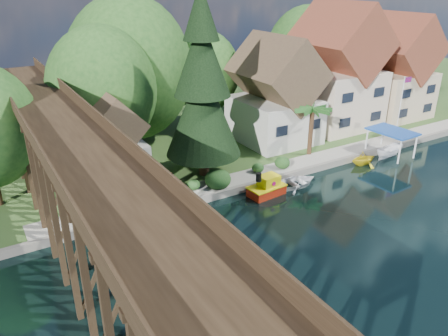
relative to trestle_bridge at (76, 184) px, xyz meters
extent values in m
plane|color=black|center=(16.00, -5.17, -5.35)|extent=(140.00, 140.00, 0.00)
cube|color=#304D1E|center=(16.00, 28.83, -5.10)|extent=(140.00, 52.00, 0.50)
cube|color=slate|center=(20.00, 2.83, -5.04)|extent=(60.00, 0.40, 0.62)
cube|color=gray|center=(22.00, 4.13, -4.82)|extent=(50.00, 2.60, 0.06)
cube|color=black|center=(0.00, -11.57, -1.35)|extent=(4.00, 0.36, 8.00)
cube|color=black|center=(0.00, -8.37, -1.35)|extent=(4.00, 0.36, 8.00)
cube|color=black|center=(0.00, -5.17, -1.35)|extent=(4.00, 0.36, 8.00)
cube|color=black|center=(0.00, -1.97, -1.35)|extent=(4.00, 0.36, 8.00)
cube|color=black|center=(0.00, 1.23, -1.35)|extent=(4.00, 0.36, 8.00)
cube|color=black|center=(0.00, 4.43, -1.35)|extent=(4.00, 0.36, 8.00)
cube|color=black|center=(0.00, 7.63, -1.35)|extent=(4.00, 0.36, 8.00)
cube|color=black|center=(0.00, 10.83, -1.35)|extent=(4.00, 0.36, 8.00)
cube|color=black|center=(0.00, 14.03, -1.35)|extent=(4.00, 0.36, 8.00)
cube|color=black|center=(0.00, 17.23, -1.35)|extent=(4.00, 0.36, 8.00)
cube|color=black|center=(0.00, 20.43, -1.35)|extent=(4.00, 0.36, 8.00)
cube|color=black|center=(-1.75, 0.83, 2.70)|extent=(0.35, 44.00, 0.35)
cube|color=black|center=(1.75, 0.83, 2.70)|extent=(0.35, 44.00, 0.35)
cube|color=black|center=(0.00, 0.83, 3.00)|extent=(4.00, 44.00, 0.30)
cube|color=black|center=(-2.00, 0.83, 3.55)|extent=(0.12, 44.00, 0.80)
cube|color=black|center=(2.00, 0.83, 3.55)|extent=(0.12, 44.00, 0.80)
cube|color=beige|center=(23.00, 10.83, -2.60)|extent=(7.50, 8.00, 4.50)
cube|color=#4D3729|center=(23.00, 10.83, 2.35)|extent=(7.64, 8.64, 7.64)
cube|color=black|center=(20.90, 6.79, -2.37)|extent=(1.35, 0.08, 1.00)
cube|color=black|center=(25.10, 6.79, -2.37)|extent=(1.35, 0.08, 1.00)
cube|color=beige|center=(32.00, 11.33, -1.60)|extent=(8.50, 8.50, 6.50)
cube|color=brown|center=(32.00, 11.33, 4.71)|extent=(8.65, 9.18, 8.65)
cube|color=black|center=(29.62, 7.04, -1.27)|extent=(1.53, 0.08, 1.00)
cube|color=black|center=(34.38, 7.04, -1.27)|extent=(1.53, 0.08, 1.00)
cube|color=#C6B18E|center=(41.00, 10.83, -2.10)|extent=(8.00, 8.00, 5.50)
cube|color=brown|center=(41.00, 10.83, 3.53)|extent=(8.15, 8.64, 8.15)
cube|color=black|center=(38.76, 6.79, -1.82)|extent=(1.44, 0.08, 1.00)
cube|color=black|center=(43.24, 6.79, -1.82)|extent=(1.44, 0.08, 1.00)
cube|color=beige|center=(5.00, 9.33, -3.10)|extent=(5.00, 5.00, 3.50)
cube|color=#4D3729|center=(5.00, 9.33, 0.45)|extent=(5.09, 5.40, 5.09)
cube|color=black|center=(3.60, 6.79, -2.92)|extent=(0.90, 0.08, 1.00)
cube|color=black|center=(6.40, 6.79, -2.92)|extent=(0.90, 0.08, 1.00)
cylinder|color=#382314|center=(6.00, 13.83, -2.60)|extent=(0.50, 0.50, 4.50)
ellipsoid|color=#1D4A1A|center=(6.00, 13.83, 2.15)|extent=(4.40, 4.40, 5.06)
cylinder|color=#382314|center=(10.00, 17.83, -2.37)|extent=(0.50, 0.50, 4.95)
ellipsoid|color=#1D4A1A|center=(10.00, 17.83, 2.85)|extent=(5.00, 5.00, 5.75)
cylinder|color=#382314|center=(19.00, 18.83, -2.82)|extent=(0.50, 0.50, 4.05)
ellipsoid|color=#1D4A1A|center=(19.00, 18.83, 1.45)|extent=(4.00, 4.00, 4.60)
cylinder|color=#382314|center=(34.00, 18.83, -2.60)|extent=(0.50, 0.50, 4.50)
ellipsoid|color=#1D4A1A|center=(34.00, 18.83, 2.15)|extent=(4.60, 4.60, 5.29)
cylinder|color=#382314|center=(42.00, 14.83, -3.05)|extent=(0.50, 0.50, 3.60)
ellipsoid|color=#1D4A1A|center=(42.00, 14.83, 0.75)|extent=(3.80, 3.80, 4.37)
ellipsoid|color=#163D16|center=(8.00, 4.03, -4.08)|extent=(1.98, 1.98, 1.53)
ellipsoid|color=#163D16|center=(10.00, 4.33, -4.25)|extent=(1.54, 1.54, 1.19)
ellipsoid|color=#163D16|center=(12.00, 3.83, -4.00)|extent=(2.20, 2.20, 1.70)
ellipsoid|color=#163D16|center=(5.00, 4.23, -4.17)|extent=(1.76, 1.76, 1.36)
ellipsoid|color=#163D16|center=(16.50, 4.43, -4.25)|extent=(1.54, 1.54, 1.19)
ellipsoid|color=#163D16|center=(19.00, 4.13, -4.17)|extent=(1.76, 1.76, 1.36)
cylinder|color=#382314|center=(12.27, 6.74, -3.38)|extent=(0.88, 0.88, 2.94)
cone|color=black|center=(12.27, 6.74, 1.04)|extent=(6.48, 6.48, 7.85)
cone|color=black|center=(12.27, 6.74, 5.46)|extent=(4.71, 4.71, 6.38)
cone|color=black|center=(12.27, 6.74, 8.89)|extent=(2.94, 2.94, 4.42)
cylinder|color=#382314|center=(23.39, 5.47, -2.65)|extent=(0.44, 0.44, 4.39)
ellipsoid|color=#1A4F1B|center=(23.39, 5.47, -0.26)|extent=(3.92, 3.92, 1.00)
cylinder|color=white|center=(34.97, 4.55, -1.54)|extent=(0.09, 0.09, 6.62)
cube|color=#AF0C25|center=(35.49, 4.50, 1.40)|extent=(0.95, 0.12, 0.57)
cube|color=red|center=(15.20, 1.31, -4.99)|extent=(3.17, 1.89, 0.81)
cube|color=yellow|center=(15.20, 1.31, -4.56)|extent=(3.28, 2.00, 0.10)
cube|color=yellow|center=(15.40, 1.33, -4.13)|extent=(1.73, 1.36, 1.01)
cylinder|color=black|center=(14.29, 1.23, -3.47)|extent=(0.45, 0.45, 0.71)
cylinder|color=#B00D6E|center=(15.46, 0.71, -4.13)|extent=(0.37, 0.11, 0.36)
cylinder|color=#B00D6E|center=(15.34, 1.96, -4.13)|extent=(0.37, 0.11, 0.36)
cylinder|color=#B00D6E|center=(16.21, 1.41, -4.13)|extent=(0.11, 0.37, 0.36)
imported|color=silver|center=(18.44, 1.42, -4.93)|extent=(4.11, 2.99, 0.84)
imported|color=white|center=(30.59, 1.70, -4.66)|extent=(3.62, 1.53, 1.37)
cube|color=#1A4CAB|center=(30.59, 1.70, -2.60)|extent=(3.26, 4.56, 0.16)
cylinder|color=white|center=(31.93, -0.15, -3.84)|extent=(0.16, 0.16, 2.47)
cylinder|color=white|center=(31.72, 3.69, -3.84)|extent=(0.16, 0.16, 2.47)
cylinder|color=white|center=(29.46, -0.29, -3.84)|extent=(0.16, 0.16, 2.47)
cylinder|color=white|center=(29.25, 3.55, -3.84)|extent=(0.16, 0.16, 2.47)
imported|color=yellow|center=(27.00, 1.72, -4.61)|extent=(3.00, 2.66, 1.48)
camera|label=1|loc=(-4.44, -24.58, 11.30)|focal=35.00mm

